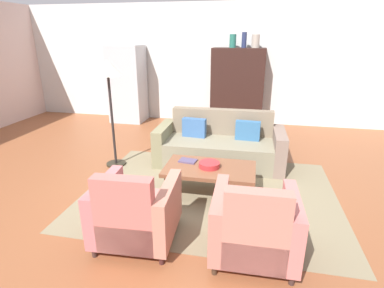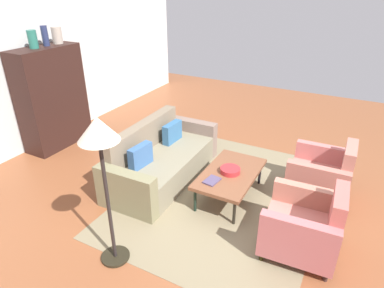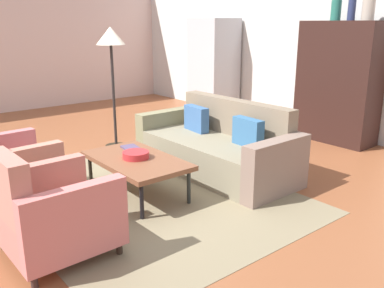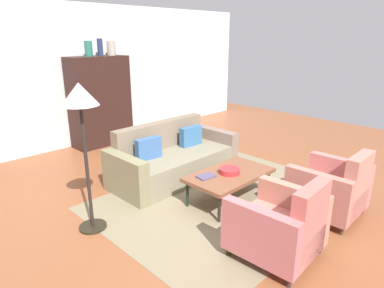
# 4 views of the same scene
# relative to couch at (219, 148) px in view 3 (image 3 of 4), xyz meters

# --- Properties ---
(ground_plane) EXTENTS (11.89, 11.89, 0.00)m
(ground_plane) POSITION_rel_couch_xyz_m (-0.41, -1.23, -0.29)
(ground_plane) COLOR brown
(wall_back) EXTENTS (9.90, 0.12, 2.80)m
(wall_back) POSITION_rel_couch_xyz_m (-0.41, 2.67, 1.11)
(wall_back) COLOR silver
(wall_back) RESTS_ON ground
(area_rug) EXTENTS (3.40, 2.60, 0.01)m
(area_rug) POSITION_rel_couch_xyz_m (0.00, -1.14, -0.28)
(area_rug) COLOR #7E7256
(area_rug) RESTS_ON ground
(couch) EXTENTS (2.11, 0.93, 0.86)m
(couch) POSITION_rel_couch_xyz_m (0.00, 0.00, 0.00)
(couch) COLOR gray
(couch) RESTS_ON ground
(coffee_table) EXTENTS (1.20, 0.70, 0.41)m
(coffee_table) POSITION_rel_couch_xyz_m (0.00, -1.19, 0.08)
(coffee_table) COLOR black
(coffee_table) RESTS_ON ground
(armchair_left) EXTENTS (0.84, 0.84, 0.88)m
(armchair_left) POSITION_rel_couch_xyz_m (-0.60, -2.35, 0.06)
(armchair_left) COLOR #2C280F
(armchair_left) RESTS_ON ground
(armchair_right) EXTENTS (0.82, 0.82, 0.88)m
(armchair_right) POSITION_rel_couch_xyz_m (0.60, -2.35, 0.06)
(armchair_right) COLOR #33231C
(armchair_right) RESTS_ON ground
(fruit_bowl) EXTENTS (0.28, 0.28, 0.07)m
(fruit_bowl) POSITION_rel_couch_xyz_m (-0.01, -1.19, 0.15)
(fruit_bowl) COLOR #B5292D
(fruit_bowl) RESTS_ON coffee_table
(book_stack) EXTENTS (0.25, 0.19, 0.02)m
(book_stack) POSITION_rel_couch_xyz_m (-0.33, -1.05, 0.13)
(book_stack) COLOR #4F4362
(book_stack) RESTS_ON coffee_table
(cabinet) EXTENTS (1.20, 0.51, 1.80)m
(cabinet) POSITION_rel_couch_xyz_m (0.11, 2.33, 0.61)
(cabinet) COLOR black
(cabinet) RESTS_ON ground
(vase_tall) EXTENTS (0.15, 0.15, 0.29)m
(vase_tall) POSITION_rel_couch_xyz_m (-0.04, 2.32, 1.66)
(vase_tall) COLOR #266C5C
(vase_tall) RESTS_ON cabinet
(vase_round) EXTENTS (0.11, 0.11, 0.33)m
(vase_round) POSITION_rel_couch_xyz_m (0.21, 2.32, 1.68)
(vase_round) COLOR navy
(vase_round) RESTS_ON cabinet
(vase_small) EXTENTS (0.17, 0.17, 0.28)m
(vase_small) POSITION_rel_couch_xyz_m (0.46, 2.32, 1.65)
(vase_small) COLOR #ADA292
(vase_small) RESTS_ON cabinet
(refrigerator) EXTENTS (0.80, 0.73, 1.85)m
(refrigerator) POSITION_rel_couch_xyz_m (-2.58, 2.22, 0.64)
(refrigerator) COLOR #B7BABF
(refrigerator) RESTS_ON ground
(floor_lamp) EXTENTS (0.40, 0.40, 1.72)m
(floor_lamp) POSITION_rel_couch_xyz_m (-1.70, -0.49, 1.16)
(floor_lamp) COLOR black
(floor_lamp) RESTS_ON ground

